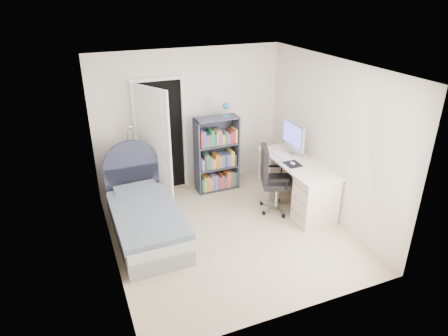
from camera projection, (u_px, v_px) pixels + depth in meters
name	position (u px, v px, depth m)	size (l,w,h in m)	color
room_shell	(229.00, 157.00, 5.59)	(3.50, 3.70, 2.60)	tan
door	(156.00, 141.00, 6.74)	(0.92, 0.74, 2.06)	black
bed	(145.00, 218.00, 5.98)	(0.94, 1.95, 1.20)	gray
nightstand	(141.00, 183.00, 6.79)	(0.37, 0.37, 0.55)	tan
floor_lamp	(132.00, 169.00, 6.87)	(0.19, 0.19, 1.36)	silver
bookcase	(217.00, 158.00, 7.16)	(0.76, 0.33, 1.62)	#3E4154
desk	(296.00, 181.00, 6.70)	(0.66, 1.65, 1.35)	beige
office_chair	(272.00, 176.00, 6.46)	(0.64, 0.65, 1.12)	silver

